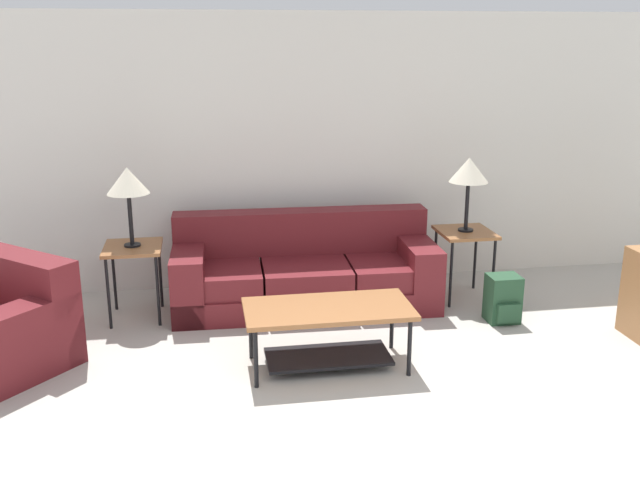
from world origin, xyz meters
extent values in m
cube|color=silver|center=(0.00, 3.74, 1.30)|extent=(8.99, 0.06, 2.60)
cube|color=maroon|center=(-0.19, 3.02, 0.11)|extent=(2.37, 0.97, 0.22)
cube|color=maroon|center=(-0.97, 3.02, 0.32)|extent=(0.79, 0.83, 0.20)
cube|color=maroon|center=(-0.19, 3.00, 0.32)|extent=(0.79, 0.83, 0.20)
cube|color=maroon|center=(0.60, 2.97, 0.32)|extent=(0.79, 0.83, 0.20)
cube|color=maroon|center=(-0.18, 3.34, 0.62)|extent=(2.35, 0.33, 0.40)
cube|color=maroon|center=(-1.22, 3.05, 0.29)|extent=(0.31, 0.90, 0.58)
cube|color=maroon|center=(0.85, 2.99, 0.29)|extent=(0.31, 0.90, 0.58)
cube|color=maroon|center=(-2.46, 2.39, 0.60)|extent=(0.96, 0.89, 0.40)
cube|color=maroon|center=(-2.37, 1.89, 0.28)|extent=(0.79, 0.85, 0.56)
cube|color=#935B33|center=(-0.20, 1.76, 0.46)|extent=(1.22, 0.60, 0.04)
cylinder|color=black|center=(-0.75, 1.51, 0.22)|extent=(0.03, 0.03, 0.44)
cylinder|color=black|center=(0.35, 1.51, 0.22)|extent=(0.03, 0.03, 0.44)
cylinder|color=black|center=(-0.75, 2.00, 0.22)|extent=(0.03, 0.03, 0.44)
cylinder|color=black|center=(0.35, 2.00, 0.22)|extent=(0.03, 0.03, 0.44)
cube|color=black|center=(-0.20, 1.76, 0.08)|extent=(0.92, 0.42, 0.02)
cube|color=#935B33|center=(-1.67, 2.99, 0.63)|extent=(0.48, 0.52, 0.03)
cylinder|color=black|center=(-1.88, 2.77, 0.31)|extent=(0.03, 0.03, 0.62)
cylinder|color=black|center=(-1.47, 2.77, 0.31)|extent=(0.03, 0.03, 0.62)
cylinder|color=black|center=(-1.88, 3.21, 0.31)|extent=(0.03, 0.03, 0.62)
cylinder|color=black|center=(-1.47, 3.21, 0.31)|extent=(0.03, 0.03, 0.62)
cube|color=#935B33|center=(1.30, 2.99, 0.63)|extent=(0.48, 0.52, 0.03)
cylinder|color=black|center=(1.10, 2.77, 0.31)|extent=(0.03, 0.03, 0.62)
cylinder|color=black|center=(1.51, 2.77, 0.31)|extent=(0.03, 0.03, 0.62)
cylinder|color=black|center=(1.10, 3.21, 0.31)|extent=(0.03, 0.03, 0.62)
cylinder|color=black|center=(1.51, 3.21, 0.31)|extent=(0.03, 0.03, 0.62)
cylinder|color=black|center=(-1.67, 2.99, 0.66)|extent=(0.14, 0.14, 0.02)
cylinder|color=black|center=(-1.67, 2.99, 0.89)|extent=(0.04, 0.04, 0.44)
cone|color=beige|center=(-1.67, 2.99, 1.22)|extent=(0.35, 0.35, 0.22)
cylinder|color=black|center=(1.30, 2.99, 0.66)|extent=(0.14, 0.14, 0.02)
cylinder|color=black|center=(1.30, 2.99, 0.89)|extent=(0.04, 0.04, 0.44)
cone|color=beige|center=(1.30, 2.99, 1.22)|extent=(0.35, 0.35, 0.22)
cube|color=#23472D|center=(1.43, 2.38, 0.21)|extent=(0.27, 0.23, 0.41)
cube|color=#23472D|center=(1.43, 2.25, 0.12)|extent=(0.20, 0.05, 0.16)
cylinder|color=#23472D|center=(1.36, 2.51, 0.23)|extent=(0.02, 0.02, 0.31)
cylinder|color=#23472D|center=(1.51, 2.51, 0.23)|extent=(0.02, 0.02, 0.31)
camera|label=1|loc=(-1.06, -3.01, 2.36)|focal=40.00mm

